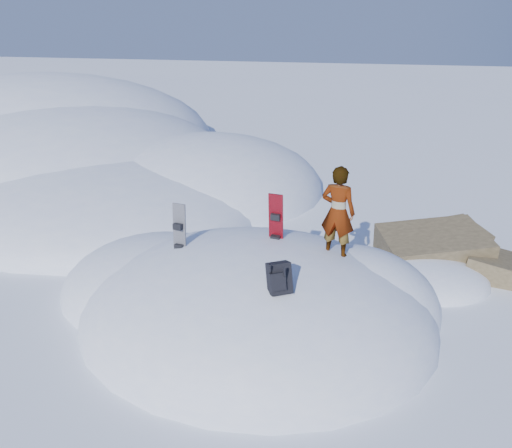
% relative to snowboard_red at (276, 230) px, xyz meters
% --- Properties ---
extents(ground, '(120.00, 120.00, 0.00)m').
position_rel_snowboard_red_xyz_m(ground, '(-0.25, -0.72, -1.63)').
color(ground, white).
rests_on(ground, ground).
extents(snow_mound, '(8.00, 6.00, 3.00)m').
position_rel_snowboard_red_xyz_m(snow_mound, '(-0.42, -0.48, -1.63)').
color(snow_mound, white).
rests_on(snow_mound, ground).
extents(snow_ridge, '(21.50, 18.50, 6.40)m').
position_rel_snowboard_red_xyz_m(snow_ridge, '(-10.68, 9.12, -1.63)').
color(snow_ridge, white).
rests_on(snow_ridge, ground).
extents(rock_outcrop, '(4.68, 4.41, 1.68)m').
position_rel_snowboard_red_xyz_m(rock_outcrop, '(3.47, 2.29, -1.61)').
color(rock_outcrop, brown).
rests_on(rock_outcrop, ground).
extents(snowboard_red, '(0.31, 0.22, 1.56)m').
position_rel_snowboard_red_xyz_m(snowboard_red, '(0.00, 0.00, 0.00)').
color(snowboard_red, '#AA0917').
rests_on(snowboard_red, snow_mound).
extents(snowboard_dark, '(0.29, 0.21, 1.45)m').
position_rel_snowboard_red_xyz_m(snowboard_dark, '(-1.81, -0.60, -0.12)').
color(snowboard_dark, black).
rests_on(snowboard_dark, snow_mound).
extents(backpack, '(0.52, 0.57, 0.61)m').
position_rel_snowboard_red_xyz_m(backpack, '(0.42, -1.86, -0.05)').
color(backpack, black).
rests_on(backpack, snow_mound).
extents(gear_pile, '(0.83, 0.70, 0.22)m').
position_rel_snowboard_red_xyz_m(gear_pile, '(-2.37, -2.07, -1.52)').
color(gear_pile, black).
rests_on(gear_pile, ground).
extents(person, '(0.74, 0.57, 1.79)m').
position_rel_snowboard_red_xyz_m(person, '(1.20, -0.13, 0.52)').
color(person, slate).
rests_on(person, snow_mound).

